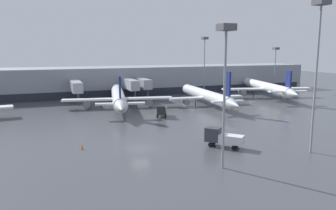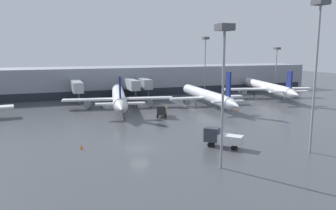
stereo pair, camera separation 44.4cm
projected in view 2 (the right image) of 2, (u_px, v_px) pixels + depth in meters
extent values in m
plane|color=#424449|center=(140.00, 148.00, 48.68)|extent=(320.00, 320.00, 0.00)
cube|color=gray|center=(87.00, 81.00, 105.12)|extent=(160.00, 16.00, 9.00)
cube|color=#1E232D|center=(90.00, 95.00, 98.24)|extent=(156.80, 0.10, 2.40)
cube|color=#9399A0|center=(144.00, 83.00, 98.26)|extent=(2.60, 10.32, 2.80)
cylinder|color=#3F4247|center=(148.00, 95.00, 94.55)|extent=(0.44, 0.44, 3.20)
cube|color=#9399A0|center=(131.00, 84.00, 96.06)|extent=(2.60, 11.92, 2.80)
cylinder|color=#3F4247|center=(136.00, 97.00, 91.62)|extent=(0.44, 0.44, 3.20)
cube|color=#9399A0|center=(77.00, 86.00, 90.56)|extent=(2.60, 12.15, 2.80)
cylinder|color=#3F4247|center=(79.00, 100.00, 86.01)|extent=(0.44, 0.44, 3.20)
cylinder|color=silver|center=(206.00, 95.00, 86.78)|extent=(5.37, 29.02, 2.86)
cone|color=silver|center=(186.00, 88.00, 101.99)|extent=(2.98, 3.37, 2.72)
cone|color=silver|center=(235.00, 105.00, 71.03)|extent=(2.94, 4.50, 2.58)
cube|color=silver|center=(207.00, 98.00, 86.19)|extent=(20.39, 4.04, 0.44)
cube|color=silver|center=(228.00, 101.00, 74.12)|extent=(7.79, 1.95, 0.35)
cube|color=navy|center=(228.00, 85.00, 73.52)|extent=(0.54, 2.08, 6.14)
cylinder|color=slate|center=(186.00, 102.00, 84.82)|extent=(1.79, 2.64, 1.57)
cylinder|color=slate|center=(226.00, 100.00, 87.85)|extent=(1.79, 2.64, 1.57)
cylinder|color=#2D2D33|center=(193.00, 98.00, 96.02)|extent=(0.20, 0.20, 1.40)
cylinder|color=#2D2D33|center=(196.00, 104.00, 84.87)|extent=(0.20, 0.20, 1.40)
cylinder|color=#2D2D33|center=(219.00, 103.00, 86.61)|extent=(0.20, 0.20, 1.40)
cylinder|color=white|center=(267.00, 87.00, 100.85)|extent=(10.11, 30.51, 2.77)
cone|color=white|center=(247.00, 82.00, 117.40)|extent=(3.29, 3.60, 2.64)
cone|color=white|center=(295.00, 94.00, 83.75)|extent=(3.43, 4.64, 2.50)
cube|color=white|center=(267.00, 89.00, 100.18)|extent=(27.57, 9.56, 0.44)
cube|color=white|center=(289.00, 91.00, 86.95)|extent=(10.61, 4.15, 0.35)
cube|color=navy|center=(289.00, 80.00, 86.45)|extent=(0.99, 2.68, 4.95)
cylinder|color=slate|center=(243.00, 92.00, 99.42)|extent=(2.27, 3.54, 1.53)
cylinder|color=slate|center=(291.00, 91.00, 101.22)|extent=(2.27, 3.54, 1.53)
cylinder|color=#2D2D33|center=(254.00, 90.00, 111.01)|extent=(0.20, 0.20, 2.06)
cylinder|color=#2D2D33|center=(254.00, 95.00, 99.20)|extent=(0.20, 0.20, 2.06)
cylinder|color=#2D2D33|center=(282.00, 94.00, 100.23)|extent=(0.20, 0.20, 2.06)
cylinder|color=white|center=(119.00, 96.00, 83.33)|extent=(8.74, 30.47, 3.14)
cone|color=white|center=(117.00, 88.00, 99.78)|extent=(3.57, 3.95, 2.98)
cone|color=white|center=(121.00, 108.00, 66.27)|extent=(3.65, 5.15, 2.82)
cube|color=white|center=(119.00, 99.00, 82.70)|extent=(27.58, 7.56, 0.44)
cube|color=white|center=(120.00, 103.00, 69.69)|extent=(10.56, 3.31, 0.35)
cube|color=navy|center=(120.00, 88.00, 69.15)|extent=(0.77, 2.25, 5.23)
cylinder|color=slate|center=(88.00, 103.00, 81.53)|extent=(2.20, 2.99, 1.73)
cylinder|color=slate|center=(149.00, 102.00, 84.18)|extent=(2.20, 2.99, 1.73)
cylinder|color=#2D2D33|center=(118.00, 99.00, 93.29)|extent=(0.20, 0.20, 1.49)
cylinder|color=#2D2D33|center=(101.00, 106.00, 81.45)|extent=(0.20, 0.20, 1.49)
cylinder|color=#2D2D33|center=(137.00, 105.00, 82.97)|extent=(0.20, 0.20, 1.49)
cube|color=silver|center=(231.00, 139.00, 48.54)|extent=(3.77, 3.85, 1.27)
cube|color=#333842|center=(212.00, 135.00, 49.71)|extent=(2.76, 2.78, 2.13)
cylinder|color=black|center=(210.00, 145.00, 49.25)|extent=(0.66, 0.68, 0.70)
cylinder|color=black|center=(213.00, 142.00, 50.72)|extent=(0.66, 0.68, 0.70)
cylinder|color=black|center=(233.00, 148.00, 47.69)|extent=(0.66, 0.68, 0.70)
cylinder|color=black|center=(236.00, 145.00, 49.15)|extent=(0.66, 0.68, 0.70)
cube|color=gold|center=(162.00, 110.00, 72.74)|extent=(2.79, 3.09, 1.23)
cube|color=#26282D|center=(161.00, 110.00, 70.68)|extent=(2.32, 2.15, 1.89)
cylinder|color=black|center=(165.00, 116.00, 70.80)|extent=(0.50, 0.74, 0.70)
cylinder|color=black|center=(157.00, 116.00, 70.86)|extent=(0.50, 0.74, 0.70)
cylinder|color=black|center=(166.00, 114.00, 73.30)|extent=(0.50, 0.74, 0.70)
cylinder|color=black|center=(158.00, 114.00, 73.37)|extent=(0.50, 0.74, 0.70)
cone|color=orange|center=(237.00, 109.00, 79.37)|extent=(0.38, 0.38, 0.59)
cone|color=orange|center=(81.00, 147.00, 48.35)|extent=(0.41, 0.41, 0.69)
cylinder|color=gray|center=(276.00, 70.00, 116.47)|extent=(0.30, 0.30, 14.62)
cube|color=#4C4C51|center=(277.00, 48.00, 115.19)|extent=(1.80, 1.80, 0.80)
cylinder|color=gray|center=(205.00, 68.00, 105.73)|extent=(0.30, 0.30, 17.81)
cube|color=#4C4C51|center=(206.00, 38.00, 104.19)|extent=(1.80, 1.80, 0.80)
cylinder|color=gray|center=(315.00, 81.00, 44.98)|extent=(0.30, 0.30, 20.36)
cube|color=#4C4C51|center=(321.00, 2.00, 43.23)|extent=(1.80, 1.80, 0.80)
cylinder|color=gray|center=(223.00, 102.00, 39.17)|extent=(0.30, 0.30, 16.63)
cube|color=#4C4C51|center=(225.00, 27.00, 37.73)|extent=(1.80, 1.80, 0.80)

